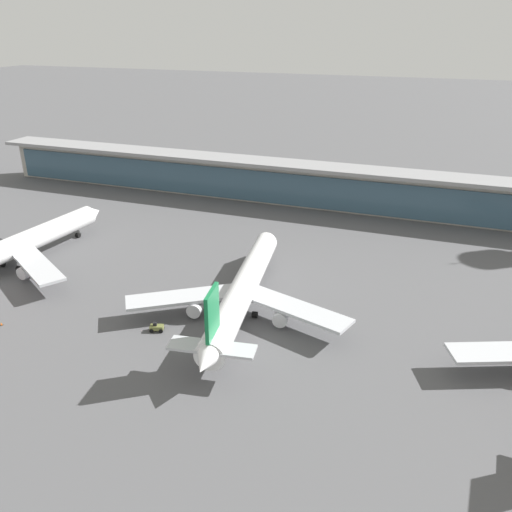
# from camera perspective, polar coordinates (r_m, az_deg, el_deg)

# --- Properties ---
(ground_plane) EXTENTS (1200.00, 1200.00, 0.00)m
(ground_plane) POSITION_cam_1_polar(r_m,az_deg,el_deg) (114.16, -3.49, -7.47)
(ground_plane) COLOR #515154
(airliner_left_stand) EXTENTS (49.60, 64.81, 17.25)m
(airliner_left_stand) POSITION_cam_1_polar(r_m,az_deg,el_deg) (152.13, -24.90, 0.82)
(airliner_left_stand) COLOR white
(airliner_left_stand) RESTS_ON ground
(airliner_centre_stand) EXTENTS (49.31, 64.69, 17.25)m
(airliner_centre_stand) POSITION_cam_1_polar(r_m,az_deg,el_deg) (116.09, -1.50, -3.78)
(airliner_centre_stand) COLOR white
(airliner_centre_stand) RESTS_ON ground
(service_truck_under_wing_olive) EXTENTS (3.24, 2.49, 2.05)m
(service_truck_under_wing_olive) POSITION_cam_1_polar(r_m,az_deg,el_deg) (113.38, -10.71, -7.61)
(service_truck_under_wing_olive) COLOR olive
(service_truck_under_wing_olive) RESTS_ON ground
(service_truck_mid_apron_grey) EXTENTS (6.94, 2.74, 2.70)m
(service_truck_mid_apron_grey) POSITION_cam_1_polar(r_m,az_deg,el_deg) (170.90, -25.59, 1.42)
(service_truck_mid_apron_grey) COLOR gray
(service_truck_mid_apron_grey) RESTS_ON ground
(terminal_building) EXTENTS (260.15, 12.80, 15.20)m
(terminal_building) POSITION_cam_1_polar(r_m,az_deg,el_deg) (185.81, 7.00, 7.63)
(terminal_building) COLOR #B2ADA3
(terminal_building) RESTS_ON ground
(safety_cone_bravo) EXTENTS (0.62, 0.62, 0.70)m
(safety_cone_bravo) POSITION_cam_1_polar(r_m,az_deg,el_deg) (126.20, -25.88, -6.64)
(safety_cone_bravo) COLOR orange
(safety_cone_bravo) RESTS_ON ground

